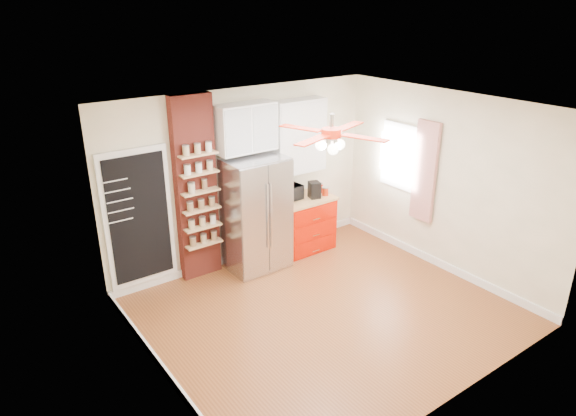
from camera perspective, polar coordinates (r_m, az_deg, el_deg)
floor at (r=6.98m, az=4.21°, el=-11.44°), size 4.50×4.50×0.00m
ceiling at (r=5.93m, az=4.94°, el=10.86°), size 4.50×4.50×0.00m
wall_back at (r=7.86m, az=-4.91°, el=3.48°), size 4.50×0.02×2.70m
wall_front at (r=5.15m, az=19.19°, el=-8.29°), size 4.50×0.02×2.70m
wall_left at (r=5.30m, az=-14.55°, el=-6.82°), size 0.02×4.00×2.70m
wall_right at (r=7.89m, az=17.15°, el=2.64°), size 0.02×4.00×2.70m
chalkboard at (r=7.25m, az=-16.24°, el=-1.12°), size 0.95×0.05×1.95m
brick_pillar at (r=7.41m, az=-10.20°, el=2.05°), size 0.60×0.16×2.70m
fridge at (r=7.70m, az=-3.68°, el=-0.65°), size 0.90×0.70×1.75m
upper_glass_cabinet at (r=7.47m, az=-4.73°, el=8.89°), size 0.90×0.35×0.70m
red_cabinet at (r=8.42m, az=1.79°, el=-1.70°), size 0.94×0.64×0.90m
upper_shelf_unit at (r=8.08m, az=1.16°, el=7.97°), size 0.90×0.30×1.15m
window at (r=8.36m, az=12.36°, el=5.62°), size 0.04×0.75×1.05m
curtain at (r=8.01m, az=14.96°, el=3.92°), size 0.06×0.40×1.55m
ceiling_fan at (r=5.99m, az=4.86°, el=8.27°), size 1.40×1.40×0.44m
toaster_oven at (r=8.11m, az=0.01°, el=1.69°), size 0.45×0.33×0.24m
coffee_maker at (r=8.22m, az=2.94°, el=2.03°), size 0.21×0.22×0.26m
canister_left at (r=8.34m, az=4.15°, el=1.83°), size 0.12×0.12×0.13m
canister_right at (r=8.48m, az=3.58°, el=2.23°), size 0.13×0.13×0.14m
pantry_jar_oats at (r=7.19m, az=-10.67°, el=2.17°), size 0.11×0.11×0.14m
pantry_jar_beans at (r=7.31m, az=-9.28°, el=2.61°), size 0.10×0.10×0.14m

